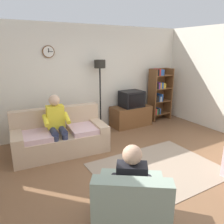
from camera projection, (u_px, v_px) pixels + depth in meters
ground_plane at (154, 171)px, 3.98m from camera, size 12.00×12.00×0.00m
back_wall_assembly at (90, 79)px, 5.82m from camera, size 6.20×0.17×2.70m
couch at (60, 137)px, 4.68m from camera, size 1.97×1.04×0.90m
tv_stand at (131, 116)px, 6.28m from camera, size 1.10×0.56×0.56m
tv at (132, 99)px, 6.12m from camera, size 0.60×0.49×0.44m
bookshelf at (159, 93)px, 6.69m from camera, size 0.68×0.36×1.56m
floor_lamp at (100, 76)px, 5.60m from camera, size 0.28×0.28×1.85m
armchair_near_window at (131, 210)px, 2.61m from camera, size 1.16×1.18×0.90m
area_rug at (158, 169)px, 4.03m from camera, size 2.20×1.70×0.01m
person_on_couch at (57, 122)px, 4.44m from camera, size 0.54×0.56×1.24m
person_in_left_armchair at (131, 183)px, 2.61m from camera, size 0.61×0.64×1.12m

